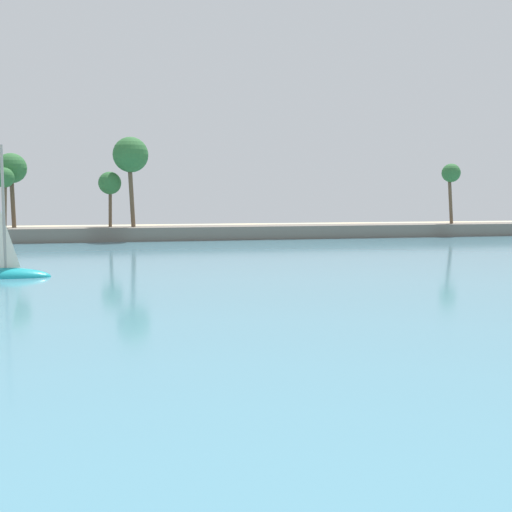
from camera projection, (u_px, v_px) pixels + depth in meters
The scene contains 2 objects.
sea at pixel (138, 252), 64.61m from camera, with size 220.00×113.56×0.06m, color teal.
palm_headland at pixel (124, 223), 80.40m from camera, with size 112.83×6.15×13.26m.
Camera 1 is at (-2.27, 1.12, 5.80)m, focal length 43.81 mm.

